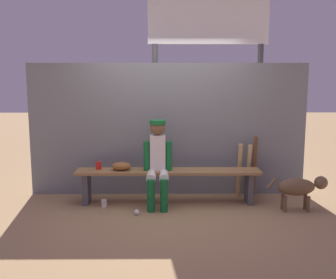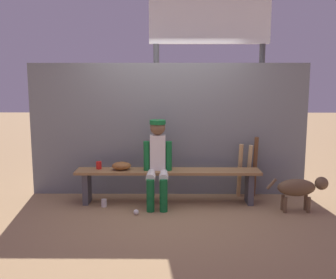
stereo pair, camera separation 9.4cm
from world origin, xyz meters
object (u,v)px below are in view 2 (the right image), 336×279
player_seated (158,160)px  dog (300,188)px  dugout_bench (168,177)px  baseball_glove (122,166)px  bat_wood_tan (240,171)px  bat_wood_dark (255,167)px  cup_on_bench (99,165)px  bat_wood_natural (249,170)px  scoreboard (213,34)px  baseball (136,212)px  cup_on_ground (104,203)px

player_seated → dog: bearing=-7.1°
dugout_bench → baseball_glove: size_ratio=9.59×
dugout_bench → bat_wood_tan: bat_wood_tan is taller
bat_wood_dark → dugout_bench: bearing=-166.5°
baseball_glove → cup_on_bench: baseball_glove is taller
player_seated → bat_wood_natural: size_ratio=1.50×
bat_wood_dark → scoreboard: bearing=119.2°
bat_wood_tan → baseball: 1.77m
bat_wood_tan → dugout_bench: bearing=-164.7°
bat_wood_dark → cup_on_bench: size_ratio=8.54×
baseball_glove → cup_on_ground: 0.58m
player_seated → baseball: (-0.28, -0.40, -0.64)m
player_seated → cup_on_ground: 0.99m
bat_wood_dark → dog: (0.49, -0.68, -0.13)m
baseball → cup_on_ground: (-0.49, 0.33, 0.02)m
baseball → dugout_bench: bearing=50.3°
player_seated → baseball_glove: 0.55m
cup_on_bench → cup_on_ground: bearing=-66.7°
player_seated → bat_wood_tan: 1.34m
dugout_bench → cup_on_ground: (-0.91, -0.18, -0.33)m
bat_wood_tan → baseball: size_ratio=11.29×
bat_wood_natural → scoreboard: size_ratio=0.23×
baseball_glove → cup_on_ground: bearing=-142.3°
cup_on_ground → cup_on_bench: cup_on_bench is taller
cup_on_bench → player_seated: bearing=-11.3°
dugout_bench → bat_wood_tan: bearing=15.3°
player_seated → cup_on_bench: size_ratio=11.19×
dugout_bench → dog: (1.82, -0.36, -0.05)m
bat_wood_natural → bat_wood_dark: bat_wood_dark is taller
bat_wood_tan → bat_wood_natural: (0.15, 0.05, -0.01)m
baseball_glove → bat_wood_dark: 2.04m
cup_on_ground → dog: bearing=-3.7°
cup_on_bench → scoreboard: scoreboard is taller
baseball_glove → dog: bearing=-8.2°
cup_on_ground → bat_wood_tan: bearing=13.5°
dugout_bench → bat_wood_tan: size_ratio=3.21×
baseball_glove → baseball: (0.25, -0.51, -0.52)m
player_seated → bat_wood_natural: bearing=18.2°
dugout_bench → dog: size_ratio=3.18×
bat_wood_natural → bat_wood_dark: 0.11m
bat_wood_natural → cup_on_bench: 2.29m
cup_on_bench → bat_wood_dark: bearing=6.3°
baseball_glove → bat_wood_tan: bat_wood_tan is taller
bat_wood_tan → bat_wood_dark: bat_wood_dark is taller
dog → bat_wood_tan: bearing=137.5°
cup_on_ground → scoreboard: bearing=42.6°
baseball_glove → scoreboard: (1.43, 1.35, 2.01)m
dog → bat_wood_natural: bearing=129.0°
player_seated → scoreboard: bearing=58.3°
bat_wood_dark → bat_wood_natural: bearing=163.4°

